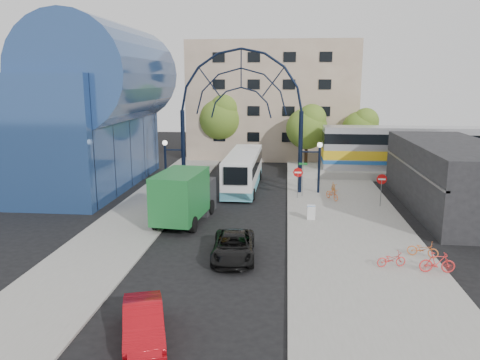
# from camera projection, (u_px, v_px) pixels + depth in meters

# --- Properties ---
(ground) EXTENTS (120.00, 120.00, 0.00)m
(ground) POSITION_uv_depth(u_px,v_px,m) (218.00, 249.00, 26.83)
(ground) COLOR black
(ground) RESTS_ON ground
(sidewalk_east) EXTENTS (8.00, 56.00, 0.12)m
(sidewalk_east) POSITION_uv_depth(u_px,v_px,m) (350.00, 231.00, 29.94)
(sidewalk_east) COLOR gray
(sidewalk_east) RESTS_ON ground
(plaza_west) EXTENTS (5.00, 50.00, 0.12)m
(plaza_west) POSITION_uv_depth(u_px,v_px,m) (140.00, 215.00, 33.28)
(plaza_west) COLOR gray
(plaza_west) RESTS_ON ground
(gateway_arch) EXTENTS (13.64, 0.44, 12.10)m
(gateway_arch) POSITION_uv_depth(u_px,v_px,m) (241.00, 92.00, 38.65)
(gateway_arch) COLOR black
(gateway_arch) RESTS_ON ground
(stop_sign) EXTENTS (0.80, 0.07, 2.50)m
(stop_sign) POSITION_uv_depth(u_px,v_px,m) (298.00, 175.00, 37.62)
(stop_sign) COLOR slate
(stop_sign) RESTS_ON sidewalk_east
(do_not_enter_sign) EXTENTS (0.76, 0.07, 2.48)m
(do_not_enter_sign) POSITION_uv_depth(u_px,v_px,m) (382.00, 182.00, 35.09)
(do_not_enter_sign) COLOR slate
(do_not_enter_sign) RESTS_ON sidewalk_east
(street_name_sign) EXTENTS (0.70, 0.70, 2.80)m
(street_name_sign) POSITION_uv_depth(u_px,v_px,m) (303.00, 172.00, 38.14)
(street_name_sign) COLOR slate
(street_name_sign) RESTS_ON sidewalk_east
(sandwich_board) EXTENTS (0.55, 0.61, 0.99)m
(sandwich_board) POSITION_uv_depth(u_px,v_px,m) (311.00, 211.00, 31.95)
(sandwich_board) COLOR white
(sandwich_board) RESTS_ON sidewalk_east
(transit_hall) EXTENTS (16.50, 18.00, 14.50)m
(transit_hall) POSITION_uv_depth(u_px,v_px,m) (71.00, 112.00, 41.49)
(transit_hall) COLOR navy
(transit_hall) RESTS_ON ground
(commercial_block_east) EXTENTS (6.00, 16.00, 5.00)m
(commercial_block_east) POSITION_uv_depth(u_px,v_px,m) (451.00, 177.00, 34.49)
(commercial_block_east) COLOR black
(commercial_block_east) RESTS_ON ground
(apartment_block) EXTENTS (20.00, 12.10, 14.00)m
(apartment_block) POSITION_uv_depth(u_px,v_px,m) (273.00, 100.00, 59.19)
(apartment_block) COLOR tan
(apartment_block) RESTS_ON ground
(train_platform) EXTENTS (32.00, 5.00, 0.80)m
(train_platform) POSITION_uv_depth(u_px,v_px,m) (450.00, 174.00, 46.23)
(train_platform) COLOR gray
(train_platform) RESTS_ON ground
(train_car) EXTENTS (25.10, 3.05, 4.20)m
(train_car) POSITION_uv_depth(u_px,v_px,m) (452.00, 149.00, 45.70)
(train_car) COLOR #B7B7BC
(train_car) RESTS_ON train_platform
(tree_north_a) EXTENTS (4.48, 4.48, 7.00)m
(tree_north_a) POSITION_uv_depth(u_px,v_px,m) (308.00, 126.00, 50.50)
(tree_north_a) COLOR #382314
(tree_north_a) RESTS_ON ground
(tree_north_b) EXTENTS (5.12, 5.12, 8.00)m
(tree_north_b) POSITION_uv_depth(u_px,v_px,m) (221.00, 116.00, 55.21)
(tree_north_b) COLOR #382314
(tree_north_b) RESTS_ON ground
(tree_north_c) EXTENTS (4.16, 4.16, 6.50)m
(tree_north_c) POSITION_uv_depth(u_px,v_px,m) (362.00, 128.00, 51.93)
(tree_north_c) COLOR #382314
(tree_north_c) RESTS_ON ground
(city_bus) EXTENTS (2.84, 11.59, 3.17)m
(city_bus) POSITION_uv_depth(u_px,v_px,m) (243.00, 170.00, 41.67)
(city_bus) COLOR white
(city_bus) RESTS_ON ground
(green_truck) EXTENTS (3.32, 7.37, 3.61)m
(green_truck) POSITION_uv_depth(u_px,v_px,m) (185.00, 196.00, 31.79)
(green_truck) COLOR black
(green_truck) RESTS_ON ground
(black_suv) EXTENTS (2.57, 5.01, 1.35)m
(black_suv) POSITION_uv_depth(u_px,v_px,m) (234.00, 246.00, 25.34)
(black_suv) COLOR black
(black_suv) RESTS_ON ground
(red_sedan) EXTENTS (2.71, 4.44, 1.38)m
(red_sedan) POSITION_uv_depth(u_px,v_px,m) (143.00, 323.00, 17.35)
(red_sedan) COLOR #A70A11
(red_sedan) RESTS_ON ground
(bike_near_a) EXTENTS (1.30, 1.79, 0.90)m
(bike_near_a) POSITION_uv_depth(u_px,v_px,m) (332.00, 194.00, 37.35)
(bike_near_a) COLOR orange
(bike_near_a) RESTS_ON sidewalk_east
(bike_near_b) EXTENTS (0.58, 1.55, 0.91)m
(bike_near_b) POSITION_uv_depth(u_px,v_px,m) (334.00, 188.00, 39.43)
(bike_near_b) COLOR orange
(bike_near_b) RESTS_ON sidewalk_east
(bike_far_a) EXTENTS (1.71, 1.05, 0.85)m
(bike_far_a) POSITION_uv_depth(u_px,v_px,m) (423.00, 249.00, 25.31)
(bike_far_a) COLOR #D4652A
(bike_far_a) RESTS_ON sidewalk_east
(bike_far_b) EXTENTS (1.75, 0.51, 1.05)m
(bike_far_b) POSITION_uv_depth(u_px,v_px,m) (437.00, 263.00, 23.19)
(bike_far_b) COLOR red
(bike_far_b) RESTS_ON sidewalk_east
(bike_far_c) EXTENTS (1.60, 0.85, 0.80)m
(bike_far_c) POSITION_uv_depth(u_px,v_px,m) (391.00, 259.00, 23.95)
(bike_far_c) COLOR red
(bike_far_c) RESTS_ON sidewalk_east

